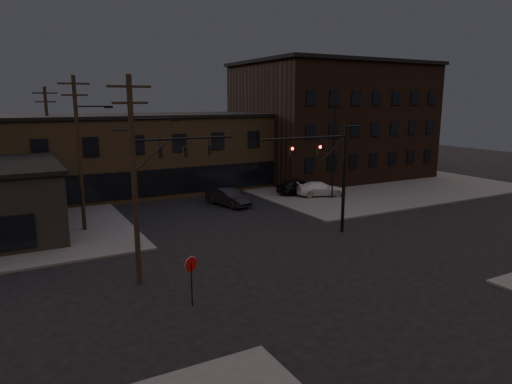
{
  "coord_description": "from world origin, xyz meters",
  "views": [
    {
      "loc": [
        -15.17,
        -21.41,
        9.71
      ],
      "look_at": [
        -0.26,
        5.69,
        3.5
      ],
      "focal_mm": 32.0,
      "sensor_mm": 36.0,
      "label": 1
    }
  ],
  "objects_px": {
    "stop_sign": "(191,269)",
    "parked_car_lot_b": "(320,189)",
    "traffic_signal_far": "(154,173)",
    "car_crossing": "(228,197)",
    "traffic_signal_near": "(332,168)",
    "parked_car_lot_a": "(297,186)"
  },
  "relations": [
    {
      "from": "traffic_signal_near",
      "to": "stop_sign",
      "type": "xyz_separation_m",
      "value": [
        -13.36,
        -6.49,
        -3.09
      ]
    },
    {
      "from": "parked_car_lot_a",
      "to": "traffic_signal_far",
      "type": "bearing_deg",
      "value": 107.84
    },
    {
      "from": "traffic_signal_near",
      "to": "parked_car_lot_a",
      "type": "xyz_separation_m",
      "value": [
        5.9,
        13.19,
        -3.99
      ]
    },
    {
      "from": "parked_car_lot_a",
      "to": "car_crossing",
      "type": "xyz_separation_m",
      "value": [
        -8.56,
        -1.16,
        -0.12
      ]
    },
    {
      "from": "traffic_signal_far",
      "to": "car_crossing",
      "type": "distance_m",
      "value": 13.38
    },
    {
      "from": "traffic_signal_far",
      "to": "car_crossing",
      "type": "bearing_deg",
      "value": 42.16
    },
    {
      "from": "traffic_signal_near",
      "to": "traffic_signal_far",
      "type": "relative_size",
      "value": 1.0
    },
    {
      "from": "traffic_signal_far",
      "to": "parked_car_lot_a",
      "type": "distance_m",
      "value": 20.82
    },
    {
      "from": "parked_car_lot_a",
      "to": "car_crossing",
      "type": "bearing_deg",
      "value": 87.25
    },
    {
      "from": "traffic_signal_far",
      "to": "car_crossing",
      "type": "relative_size",
      "value": 1.61
    },
    {
      "from": "traffic_signal_near",
      "to": "car_crossing",
      "type": "xyz_separation_m",
      "value": [
        -2.66,
        12.03,
        -4.11
      ]
    },
    {
      "from": "stop_sign",
      "to": "parked_car_lot_b",
      "type": "distance_m",
      "value": 27.04
    },
    {
      "from": "traffic_signal_near",
      "to": "traffic_signal_far",
      "type": "height_order",
      "value": "same"
    },
    {
      "from": "parked_car_lot_a",
      "to": "parked_car_lot_b",
      "type": "distance_m",
      "value": 2.62
    },
    {
      "from": "traffic_signal_far",
      "to": "parked_car_lot_a",
      "type": "bearing_deg",
      "value": 28.33
    },
    {
      "from": "stop_sign",
      "to": "parked_car_lot_b",
      "type": "relative_size",
      "value": 0.5
    },
    {
      "from": "traffic_signal_near",
      "to": "stop_sign",
      "type": "bearing_deg",
      "value": -154.1
    },
    {
      "from": "traffic_signal_near",
      "to": "parked_car_lot_a",
      "type": "bearing_deg",
      "value": 65.9
    },
    {
      "from": "traffic_signal_near",
      "to": "traffic_signal_far",
      "type": "bearing_deg",
      "value": 163.83
    },
    {
      "from": "traffic_signal_far",
      "to": "parked_car_lot_b",
      "type": "distance_m",
      "value": 21.16
    },
    {
      "from": "traffic_signal_far",
      "to": "stop_sign",
      "type": "distance_m",
      "value": 10.55
    },
    {
      "from": "parked_car_lot_b",
      "to": "car_crossing",
      "type": "xyz_separation_m",
      "value": [
        -9.94,
        1.07,
        -0.05
      ]
    }
  ]
}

